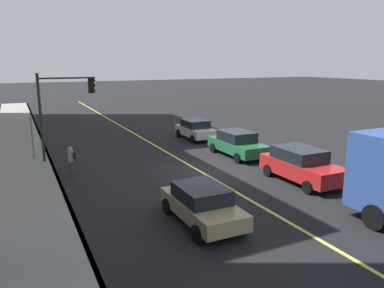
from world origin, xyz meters
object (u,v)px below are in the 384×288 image
pedestrian_with_backpack (71,159)px  street_sign_post (32,132)px  car_red (301,165)px  traffic_light_mast (63,102)px  car_white (196,129)px  car_green (237,143)px  car_tan (202,204)px

pedestrian_with_backpack → street_sign_post: size_ratio=0.54×
car_red → traffic_light_mast: 13.58m
pedestrian_with_backpack → car_white: bearing=-60.2°
car_green → street_sign_post: (4.43, 11.55, 0.90)m
car_green → traffic_light_mast: bearing=71.6°
car_tan → street_sign_post: street_sign_post is taller
pedestrian_with_backpack → traffic_light_mast: bearing=-2.9°
car_red → car_green: car_red is taller
car_red → pedestrian_with_backpack: (5.81, 10.02, 0.05)m
car_white → street_sign_post: (-1.39, 11.53, 0.94)m
car_white → pedestrian_with_backpack: (-5.69, 9.93, 0.14)m
car_tan → traffic_light_mast: traffic_light_mast is taller
car_white → traffic_light_mast: (-2.56, 9.77, 2.77)m
car_tan → traffic_light_mast: 11.89m
car_red → street_sign_post: 15.43m
car_green → car_red: bearing=-179.3°
pedestrian_with_backpack → car_red: bearing=-120.1°
car_white → traffic_light_mast: bearing=104.7°
traffic_light_mast → car_white: bearing=-75.3°
car_tan → car_red: bearing=-72.0°
traffic_light_mast → pedestrian_with_backpack: bearing=177.1°
car_green → pedestrian_with_backpack: same height
car_tan → pedestrian_with_backpack: bearing=23.4°
car_white → pedestrian_with_backpack: 11.45m
car_red → car_white: size_ratio=1.12×
car_red → car_tan: size_ratio=1.10×
traffic_light_mast → car_red: bearing=-132.2°
car_tan → street_sign_post: size_ratio=1.38×
car_red → car_white: bearing=0.4°
pedestrian_with_backpack → street_sign_post: (4.30, 1.60, 0.80)m
car_white → car_green: size_ratio=0.87×
traffic_light_mast → street_sign_post: (1.17, 1.76, -1.83)m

